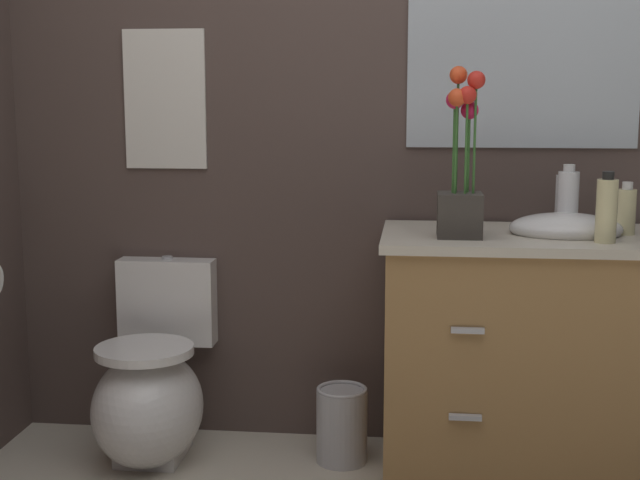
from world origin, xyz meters
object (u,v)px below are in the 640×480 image
Objects in this scene: toilet at (152,392)px; vanity_cabinet at (524,355)px; hand_wash_bottle at (626,211)px; flower_vase at (461,180)px; lotion_bottle at (568,200)px; trash_bin at (342,424)px; wall_poster at (165,99)px; wall_mirror at (524,46)px; soap_bottle at (606,210)px.

vanity_cabinet reaches higher than toilet.
hand_wash_bottle is at bearing 4.82° from vanity_cabinet.
lotion_bottle is at bearing 26.09° from flower_vase.
hand_wash_bottle is (1.60, -0.00, 0.67)m from toilet.
lotion_bottle is 0.81× the size of trash_bin.
flower_vase is (-0.23, -0.09, 0.59)m from vanity_cabinet.
toilet is 1.73m from hand_wash_bottle.
hand_wash_bottle is at bearing -9.53° from wall_poster.
lotion_bottle is 1.47m from wall_poster.
toilet is 1.58m from lotion_bottle.
wall_mirror is (-0.00, 0.29, 1.02)m from vanity_cabinet.
vanity_cabinet is 1.27× the size of wall_mirror.
wall_mirror is at bearing 90.54° from vanity_cabinet.
soap_bottle is (0.21, -0.15, 0.51)m from vanity_cabinet.
soap_bottle reaches higher than toilet.
flower_vase is 0.97m from trash_bin.
soap_bottle is (1.50, -0.18, 0.69)m from toilet.
wall_mirror is (1.28, 0.00, 0.18)m from wall_poster.
flower_vase is 1.15m from wall_poster.
wall_poster reaches higher than hand_wash_bottle.
hand_wash_bottle is at bearing -0.01° from toilet.
wall_poster is at bearing 167.12° from vanity_cabinet.
hand_wash_bottle is (0.31, 0.03, 0.48)m from vanity_cabinet.
lotion_bottle reaches higher than hand_wash_bottle.
flower_vase is 0.62m from wall_mirror.
wall_mirror reaches higher than lotion_bottle.
lotion_bottle is (-0.07, 0.24, 0.00)m from soap_bottle.
vanity_cabinet is at bearing -175.18° from hand_wash_bottle.
hand_wash_bottle is (0.17, -0.07, -0.02)m from lotion_bottle.
wall_poster is (-1.42, 0.20, 0.33)m from lotion_bottle.
wall_poster is (-0.00, 0.27, 1.02)m from toilet.
vanity_cabinet is 1.06m from wall_mirror.
flower_vase is (1.06, -0.11, 0.77)m from toilet.
wall_poster is (-1.50, 0.44, 0.33)m from soap_bottle.
wall_poster is (-1.06, 0.38, 0.25)m from flower_vase.
hand_wash_bottle is at bearing -40.55° from wall_mirror.
toilet is at bearing 179.99° from hand_wash_bottle.
flower_vase is 0.67× the size of wall_mirror.
toilet is 0.68× the size of vanity_cabinet.
hand_wash_bottle is 0.68m from wall_mirror.
trash_bin is 0.54× the size of wall_poster.
hand_wash_bottle is (0.54, 0.11, -0.10)m from flower_vase.
hand_wash_bottle is at bearing -2.47° from trash_bin.
wall_poster is 0.63× the size of wall_mirror.
soap_bottle is 0.80× the size of trash_bin.
wall_mirror reaches higher than trash_bin.
wall_poster is at bearing 170.47° from hand_wash_bottle.
trash_bin is at bearing 177.53° from hand_wash_bottle.
soap_bottle is 0.27× the size of wall_mirror.
lotion_bottle is 1.10m from trash_bin.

